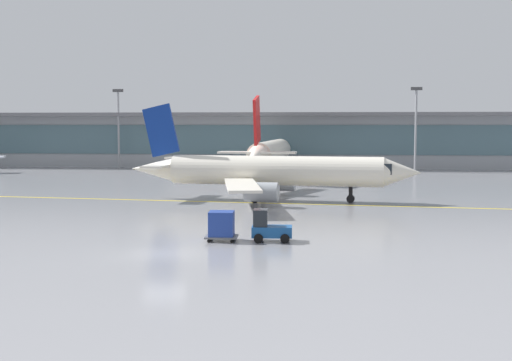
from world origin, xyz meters
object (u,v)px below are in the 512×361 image
object	(u,v)px
gate_airplane_1	(270,153)
cargo_dolly_lead	(222,225)
taxiing_regional_jet	(272,172)
baggage_tug	(269,228)
apron_light_mast_2	(416,125)
apron_light_mast_1	(119,125)

from	to	relation	value
gate_airplane_1	cargo_dolly_lead	distance (m)	55.04
taxiing_regional_jet	baggage_tug	bearing A→B (deg)	-80.06
apron_light_mast_2	cargo_dolly_lead	bearing A→B (deg)	-108.02
taxiing_regional_jet	cargo_dolly_lead	distance (m)	23.20
baggage_tug	apron_light_mast_2	distance (m)	68.33
baggage_tug	cargo_dolly_lead	size ratio (longest dim) A/B	1.23
taxiing_regional_jet	cargo_dolly_lead	world-z (taller)	taxiing_regional_jet
apron_light_mast_1	taxiing_regional_jet	bearing A→B (deg)	-56.94
cargo_dolly_lead	apron_light_mast_1	world-z (taller)	apron_light_mast_1
taxiing_regional_jet	apron_light_mast_1	world-z (taller)	apron_light_mast_1
apron_light_mast_1	apron_light_mast_2	world-z (taller)	apron_light_mast_1
gate_airplane_1	baggage_tug	bearing A→B (deg)	-172.67
cargo_dolly_lead	apron_light_mast_1	bearing A→B (deg)	109.80
baggage_tug	apron_light_mast_1	bearing A→B (deg)	112.00
cargo_dolly_lead	apron_light_mast_1	distance (m)	74.66
cargo_dolly_lead	baggage_tug	bearing A→B (deg)	-0.00
gate_airplane_1	taxiing_regional_jet	xyz separation A→B (m)	(2.62, -31.91, -0.47)
gate_airplane_1	apron_light_mast_1	xyz separation A→B (m)	(-27.17, 13.86, 4.09)
gate_airplane_1	cargo_dolly_lead	size ratio (longest dim) A/B	15.72
gate_airplane_1	cargo_dolly_lead	world-z (taller)	gate_airplane_1
apron_light_mast_2	apron_light_mast_1	bearing A→B (deg)	176.32
cargo_dolly_lead	apron_light_mast_1	size ratio (longest dim) A/B	0.16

